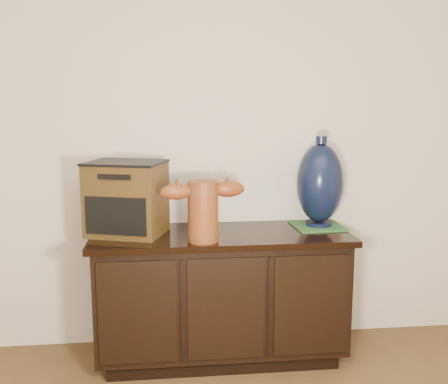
{
  "coord_description": "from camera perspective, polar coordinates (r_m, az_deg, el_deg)",
  "views": [
    {
      "loc": [
        -0.3,
        -0.65,
        1.49
      ],
      "look_at": [
        0.01,
        2.18,
        1.0
      ],
      "focal_mm": 42.0,
      "sensor_mm": 36.0,
      "label": 1
    }
  ],
  "objects": [
    {
      "name": "sideboard",
      "position": [
        3.1,
        -0.32,
        -11.08
      ],
      "size": [
        1.46,
        0.56,
        0.75
      ],
      "color": "black",
      "rests_on": "ground"
    },
    {
      "name": "lamp_base",
      "position": [
        3.12,
        10.4,
        0.92
      ],
      "size": [
        0.29,
        0.29,
        0.53
      ],
      "rotation": [
        0.0,
        0.0,
        0.05
      ],
      "color": "black",
      "rests_on": "green_mat"
    },
    {
      "name": "spray_can",
      "position": [
        3.12,
        -1.89,
        -2.37
      ],
      "size": [
        0.05,
        0.05,
        0.16
      ],
      "color": "#5D0F16",
      "rests_on": "sideboard"
    },
    {
      "name": "terracotta_vessel",
      "position": [
        2.77,
        -2.3,
        -1.7
      ],
      "size": [
        0.46,
        0.19,
        0.33
      ],
      "rotation": [
        0.0,
        0.0,
        0.17
      ],
      "color": "brown",
      "rests_on": "sideboard"
    },
    {
      "name": "green_mat",
      "position": [
        3.17,
        10.16,
        -3.66
      ],
      "size": [
        0.3,
        0.3,
        0.01
      ],
      "primitive_type": "cube",
      "rotation": [
        0.0,
        0.0,
        0.05
      ],
      "color": "#2D602B",
      "rests_on": "sideboard"
    },
    {
      "name": "room",
      "position": [
        0.74,
        18.04,
        -5.76
      ],
      "size": [
        5.0,
        5.0,
        5.0
      ],
      "color": "#51391B",
      "rests_on": "ground"
    },
    {
      "name": "tv_radio",
      "position": [
        2.97,
        -10.56,
        -0.65
      ],
      "size": [
        0.49,
        0.44,
        0.41
      ],
      "rotation": [
        0.0,
        0.0,
        -0.31
      ],
      "color": "#422D10",
      "rests_on": "sideboard"
    }
  ]
}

